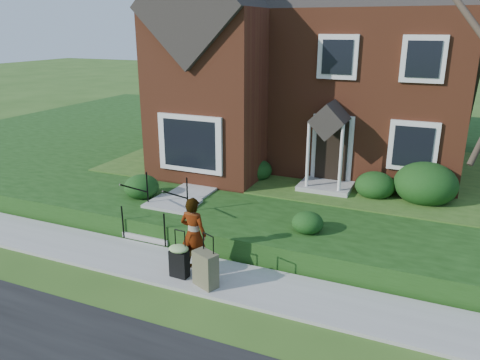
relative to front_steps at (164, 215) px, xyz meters
The scene contains 10 objects.
ground 3.14m from the front_steps, 36.42° to the right, with size 120.00×120.00×0.00m, color #2D5119.
sidewalk 3.14m from the front_steps, 36.42° to the right, with size 60.00×1.60×0.08m, color #9E9B93.
terrace 11.15m from the front_steps, 54.33° to the left, with size 44.00×20.00×0.60m, color #18390F.
walkway 3.16m from the front_steps, 90.00° to the left, with size 1.20×6.00×0.06m, color #9E9B93.
main_house 9.41m from the front_steps, 73.56° to the left, with size 10.40×10.20×9.40m.
front_steps is the anchor object (origin of this frame).
foundation_shrubs 4.53m from the front_steps, 47.23° to the left, with size 10.06×4.80×1.27m.
woman 2.62m from the front_steps, 42.15° to the right, with size 0.64×0.42×1.76m, color #999999.
suitcase_black 2.81m from the front_steps, 50.78° to the right, with size 0.48×0.40×1.12m.
suitcase_olive 3.39m from the front_steps, 42.50° to the right, with size 0.63×0.50×1.20m.
Camera 1 is at (4.27, -8.38, 5.46)m, focal length 35.00 mm.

